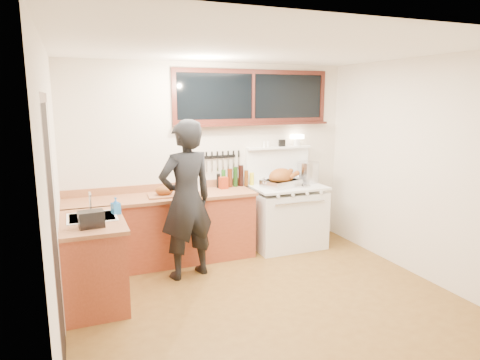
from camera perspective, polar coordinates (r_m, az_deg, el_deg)
name	(u,v)px	position (r m, az deg, el deg)	size (l,w,h in m)	color
ground_plane	(265,299)	(4.80, 3.35, -15.61)	(4.00, 3.50, 0.02)	brown
room_shell	(267,147)	(4.32, 3.59, 4.48)	(4.10, 3.60, 2.65)	beige
counter_back	(162,229)	(5.69, -10.32, -6.43)	(2.44, 0.64, 1.00)	maroon
counter_left	(93,261)	(4.81, -18.98, -10.16)	(0.64, 1.09, 0.90)	maroon
sink_unit	(92,222)	(4.76, -19.09, -5.37)	(0.50, 0.45, 0.37)	white
vintage_stove	(287,215)	(6.23, 6.23, -4.63)	(1.02, 0.74, 1.60)	white
back_window	(253,103)	(6.11, 1.78, 10.27)	(2.32, 0.13, 0.77)	black
left_doorway	(56,241)	(3.49, -23.37, -7.46)	(0.02, 1.04, 2.17)	black
knife_strip	(221,157)	(6.00, -2.50, 3.02)	(0.52, 0.03, 0.28)	black
man	(186,200)	(5.08, -7.17, -2.66)	(0.78, 0.61, 1.89)	black
soap_bottle	(116,206)	(4.79, -16.24, -3.32)	(0.11, 0.11, 0.18)	blue
toaster	(91,219)	(4.38, -19.22, -4.95)	(0.25, 0.18, 0.16)	black
cutting_board	(165,192)	(5.51, -10.01, -1.60)	(0.43, 0.34, 0.14)	#965D3B
roast_turkey	(281,179)	(6.03, 5.54, 0.09)	(0.58, 0.50, 0.26)	silver
stockpot	(308,172)	(6.40, 9.06, 1.05)	(0.36, 0.36, 0.30)	silver
saucepan	(280,178)	(6.39, 5.38, 0.26)	(0.16, 0.27, 0.11)	silver
pot_lid	(302,186)	(6.10, 8.25, -0.74)	(0.24, 0.24, 0.04)	silver
coffee_tin	(224,183)	(5.88, -2.20, -0.39)	(0.12, 0.10, 0.16)	maroon
pitcher	(199,184)	(5.78, -5.54, -0.49)	(0.11, 0.11, 0.19)	white
bottle_cluster	(235,178)	(6.01, -0.61, 0.33)	(0.56, 0.07, 0.30)	black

